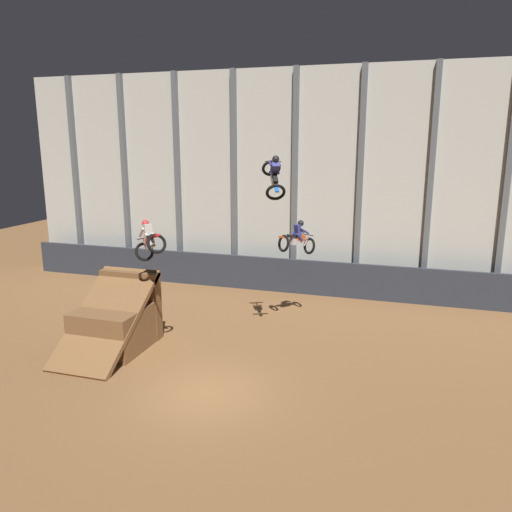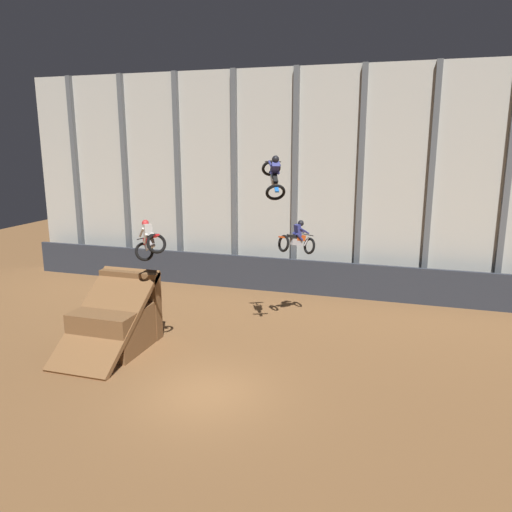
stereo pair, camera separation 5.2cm
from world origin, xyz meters
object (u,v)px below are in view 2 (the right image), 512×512
object	(u,v)px
rider_bike_left_air	(149,242)
rider_bike_right_air	(297,239)
dirt_ramp	(118,321)
rider_bike_center_air	(274,175)

from	to	relation	value
rider_bike_left_air	rider_bike_right_air	xyz separation A→B (m)	(4.56, 4.55, -0.50)
dirt_ramp	rider_bike_left_air	world-z (taller)	rider_bike_left_air
rider_bike_left_air	rider_bike_center_air	bearing A→B (deg)	-24.60
rider_bike_center_air	rider_bike_right_air	distance (m)	3.89
rider_bike_center_air	rider_bike_right_air	world-z (taller)	rider_bike_center_air
dirt_ramp	rider_bike_left_air	xyz separation A→B (m)	(1.58, -0.04, 3.27)
rider_bike_right_air	rider_bike_center_air	bearing A→B (deg)	-57.24
dirt_ramp	rider_bike_center_air	xyz separation A→B (m)	(5.77, 1.91, 5.63)
rider_bike_left_air	rider_bike_right_air	distance (m)	6.46
dirt_ramp	rider_bike_left_air	bearing A→B (deg)	-1.57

